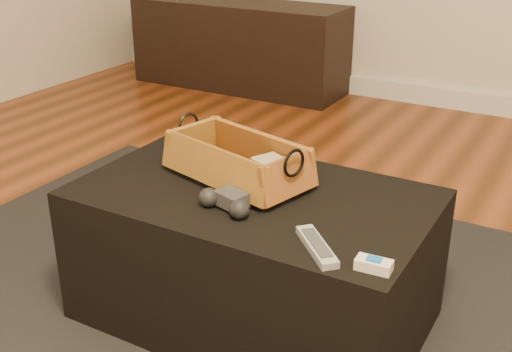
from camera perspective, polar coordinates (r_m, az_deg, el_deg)
The scene contains 10 objects.
baseboard at distance 4.13m, azimuth 16.96°, elevation 6.57°, with size 5.00×0.04×0.12m, color white.
media_cabinet at distance 4.38m, azimuth -1.51°, elevation 11.54°, with size 1.44×0.45×0.57m, color black.
area_rug at distance 2.00m, azimuth -0.95°, elevation -13.04°, with size 2.60×2.00×0.01m, color black.
ottoman at distance 1.92m, azimuth -0.22°, elevation -7.08°, with size 1.00×0.60×0.42m, color black.
tv_remote at distance 1.89m, azimuth -2.48°, elevation 0.53°, with size 0.23×0.05×0.02m, color black.
cloth_bundle at distance 1.82m, azimuth 1.63°, elevation 0.37°, with size 0.12×0.08×0.07m, color tan.
wicker_basket at distance 1.88m, azimuth -1.66°, elevation 1.17°, with size 0.49×0.34×0.16m.
game_controller at distance 1.70m, azimuth -2.62°, elevation -2.29°, with size 0.17×0.11×0.05m.
silver_remote at distance 1.53m, azimuth 5.43°, elevation -6.22°, with size 0.16×0.16×0.02m.
cream_gadget at distance 1.47m, azimuth 10.43°, elevation -7.76°, with size 0.08×0.05×0.03m.
Camera 1 is at (0.84, -1.15, 1.20)m, focal length 45.00 mm.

